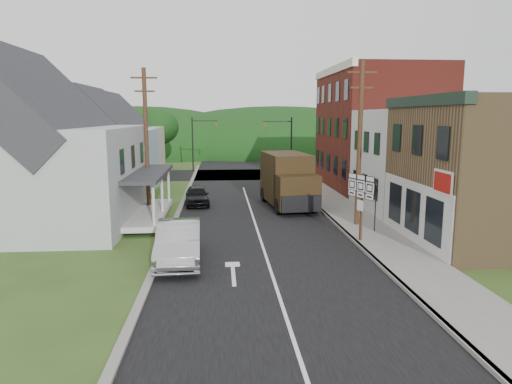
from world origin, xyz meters
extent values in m
plane|color=#2D4719|center=(0.00, 0.00, 0.00)|extent=(120.00, 120.00, 0.00)
cube|color=black|center=(0.00, 10.00, 0.00)|extent=(9.00, 90.00, 0.02)
cube|color=black|center=(0.00, 27.00, 0.00)|extent=(60.00, 9.00, 0.02)
cube|color=slate|center=(5.90, 8.00, 0.07)|extent=(2.80, 55.00, 0.15)
cube|color=slate|center=(4.55, 8.00, 0.07)|extent=(0.20, 55.00, 0.15)
cube|color=slate|center=(-4.65, 8.00, 0.06)|extent=(0.30, 55.00, 0.12)
cube|color=brown|center=(11.30, 0.00, 3.50)|extent=(8.00, 8.00, 7.00)
cube|color=silver|center=(11.30, 7.50, 3.25)|extent=(8.00, 7.00, 6.50)
cube|color=maroon|center=(11.30, 17.00, 5.00)|extent=(8.00, 12.00, 10.00)
cube|color=#ABADB0|center=(-12.00, 6.00, 2.75)|extent=(10.00, 12.00, 5.50)
cube|color=#8FB0C3|center=(-11.00, 17.00, 2.50)|extent=(7.00, 8.00, 5.00)
cube|color=beige|center=(-11.50, 26.00, 2.50)|extent=(7.00, 8.00, 5.00)
cylinder|color=#472D19|center=(5.60, 3.50, 4.50)|extent=(0.26, 0.26, 9.00)
cube|color=#472D19|center=(5.60, 3.50, 8.40)|extent=(1.60, 0.10, 0.10)
cube|color=#472D19|center=(5.60, 3.50, 7.60)|extent=(1.20, 0.10, 0.10)
cylinder|color=#472D19|center=(-6.50, 8.00, 4.50)|extent=(0.26, 0.26, 9.00)
cube|color=#472D19|center=(-6.50, 8.00, 8.40)|extent=(1.60, 0.10, 0.10)
cube|color=#472D19|center=(-6.50, 8.00, 7.60)|extent=(1.20, 0.10, 0.10)
cylinder|color=black|center=(5.00, 23.50, 3.00)|extent=(0.14, 0.14, 6.00)
cylinder|color=black|center=(3.60, 23.50, 5.60)|extent=(2.80, 0.10, 0.10)
imported|color=olive|center=(2.40, 23.50, 4.90)|extent=(0.16, 0.20, 1.00)
cylinder|color=black|center=(-5.00, 30.50, 3.00)|extent=(0.14, 0.14, 6.00)
cylinder|color=black|center=(-3.60, 30.50, 5.60)|extent=(2.80, 0.10, 0.10)
imported|color=olive|center=(-2.40, 30.50, 4.90)|extent=(0.16, 0.20, 1.00)
cylinder|color=#382616|center=(-17.00, 12.00, 1.96)|extent=(0.36, 0.36, 3.92)
ellipsoid|color=black|center=(-17.00, 12.00, 4.90)|extent=(4.80, 4.80, 4.08)
cylinder|color=#382616|center=(-19.00, 20.00, 2.38)|extent=(0.36, 0.36, 4.76)
ellipsoid|color=black|center=(-19.00, 20.00, 5.95)|extent=(5.80, 5.80, 4.93)
cylinder|color=#382616|center=(-9.00, 32.00, 1.96)|extent=(0.36, 0.36, 3.92)
ellipsoid|color=black|center=(-9.00, 32.00, 4.90)|extent=(4.80, 4.80, 4.08)
ellipsoid|color=black|center=(0.00, 55.00, 0.00)|extent=(90.00, 30.00, 16.00)
imported|color=#B6B6BB|center=(-3.73, -2.01, 0.85)|extent=(2.00, 5.20, 1.69)
imported|color=black|center=(-3.59, 10.53, 0.66)|extent=(1.91, 4.01, 1.32)
cube|color=black|center=(2.52, 9.90, 1.98)|extent=(3.11, 5.22, 3.28)
cube|color=black|center=(2.82, 6.98, 1.41)|extent=(2.78, 2.07, 2.15)
cube|color=black|center=(2.80, 7.20, 2.32)|extent=(2.50, 1.60, 0.06)
cube|color=black|center=(2.92, 6.02, 0.85)|extent=(2.49, 0.43, 1.02)
cylinder|color=black|center=(1.63, 6.97, 0.51)|extent=(0.42, 1.05, 1.02)
cylinder|color=black|center=(3.99, 7.22, 0.51)|extent=(0.42, 1.05, 1.02)
cylinder|color=black|center=(1.16, 11.47, 0.51)|extent=(0.42, 1.05, 1.02)
cylinder|color=black|center=(3.52, 11.71, 0.51)|extent=(0.42, 1.05, 1.02)
cube|color=#472D19|center=(4.80, 0.23, 1.78)|extent=(0.13, 0.13, 3.27)
cube|color=black|center=(4.75, 0.21, 2.81)|extent=(0.71, 1.75, 0.07)
cube|color=white|center=(4.95, -0.41, 3.23)|extent=(0.20, 0.49, 0.21)
cube|color=white|center=(4.95, -0.41, 2.81)|extent=(0.22, 0.53, 0.51)
cube|color=white|center=(4.95, -0.41, 2.39)|extent=(0.20, 0.49, 0.26)
cube|color=white|center=(4.71, 0.20, 3.23)|extent=(0.20, 0.49, 0.21)
cube|color=white|center=(4.71, 0.20, 2.81)|extent=(0.22, 0.53, 0.51)
cube|color=white|center=(4.71, 0.20, 2.39)|extent=(0.20, 0.49, 0.26)
cube|color=white|center=(4.48, 0.80, 3.23)|extent=(0.20, 0.49, 0.21)
cube|color=white|center=(4.48, 0.80, 2.81)|extent=(0.22, 0.53, 0.51)
cube|color=white|center=(4.48, 0.80, 2.39)|extent=(0.20, 0.49, 0.26)
cube|color=white|center=(4.71, 0.20, 1.88)|extent=(0.17, 0.40, 0.51)
cylinder|color=black|center=(6.07, 1.89, 1.38)|extent=(0.07, 0.07, 2.47)
cube|color=black|center=(6.00, 1.89, 2.41)|extent=(0.11, 0.72, 0.73)
cube|color=#DBC80B|center=(6.02, 1.89, 2.41)|extent=(0.11, 0.65, 0.65)
camera|label=1|loc=(-1.95, -20.80, 6.11)|focal=32.00mm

